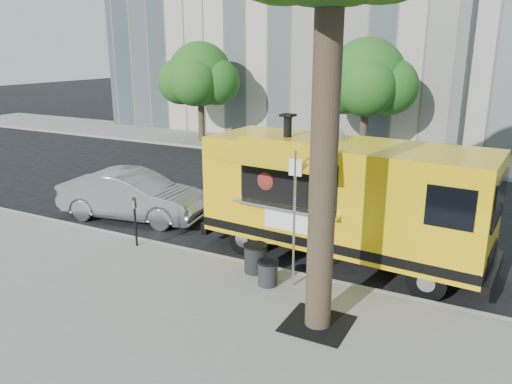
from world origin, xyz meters
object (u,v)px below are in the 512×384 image
(far_tree_b, at_px, (367,77))
(parking_meter, at_px, (135,216))
(sign_post, at_px, (294,212))
(food_truck, at_px, (342,197))
(trash_bin_right, at_px, (268,272))
(far_tree_a, at_px, (200,74))
(sedan, at_px, (133,195))
(trash_bin_left, at_px, (255,257))

(far_tree_b, height_order, parking_meter, far_tree_b)
(sign_post, relative_size, food_truck, 0.41)
(far_tree_b, bearing_deg, food_truck, -76.61)
(parking_meter, distance_m, trash_bin_right, 4.11)
(far_tree_a, xyz_separation_m, trash_bin_right, (11.05, -14.07, -3.33))
(sedan, bearing_deg, far_tree_a, 14.65)
(parking_meter, height_order, trash_bin_left, parking_meter)
(far_tree_a, relative_size, sedan, 1.17)
(parking_meter, relative_size, trash_bin_right, 2.38)
(trash_bin_left, bearing_deg, far_tree_a, 127.66)
(food_truck, height_order, sedan, food_truck)
(parking_meter, bearing_deg, sedan, 132.32)
(parking_meter, relative_size, trash_bin_left, 1.99)
(food_truck, bearing_deg, trash_bin_right, -105.45)
(sign_post, xyz_separation_m, trash_bin_right, (-0.50, -0.22, -1.40))
(far_tree_b, bearing_deg, parking_meter, -98.10)
(far_tree_a, bearing_deg, far_tree_b, 2.54)
(sign_post, height_order, sedan, sign_post)
(far_tree_a, relative_size, far_tree_b, 0.97)
(far_tree_a, bearing_deg, sedan, -65.99)
(food_truck, xyz_separation_m, trash_bin_left, (-1.39, -1.88, -1.16))
(parking_meter, bearing_deg, trash_bin_left, 0.72)
(far_tree_b, relative_size, sedan, 1.20)
(sedan, distance_m, trash_bin_right, 6.33)
(trash_bin_left, bearing_deg, sign_post, -13.09)
(far_tree_b, height_order, food_truck, far_tree_b)
(sedan, relative_size, trash_bin_left, 6.83)
(sedan, bearing_deg, parking_meter, -147.04)
(far_tree_b, xyz_separation_m, trash_bin_right, (2.05, -14.47, -3.38))
(sedan, distance_m, trash_bin_left, 5.65)
(far_tree_b, relative_size, food_truck, 0.75)
(far_tree_b, relative_size, sign_post, 1.83)
(sign_post, height_order, trash_bin_left, sign_post)
(parking_meter, height_order, sedan, sedan)
(food_truck, relative_size, trash_bin_right, 13.03)
(far_tree_a, height_order, parking_meter, far_tree_a)
(trash_bin_left, bearing_deg, food_truck, 53.54)
(far_tree_a, bearing_deg, trash_bin_left, -52.34)
(far_tree_a, height_order, food_truck, far_tree_a)
(far_tree_b, distance_m, trash_bin_right, 15.00)
(far_tree_a, distance_m, trash_bin_left, 17.49)
(food_truck, bearing_deg, sign_post, -94.81)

